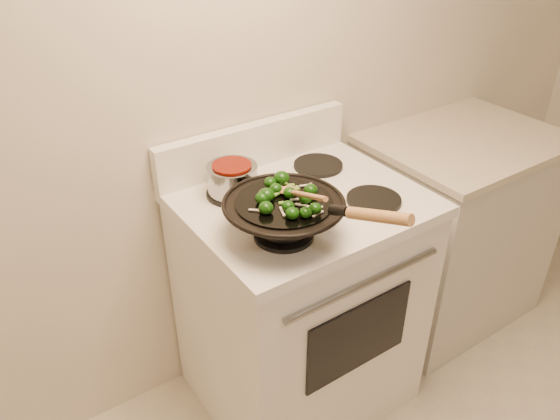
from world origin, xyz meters
TOP-DOWN VIEW (x-y plane):
  - stove at (-0.23, 1.17)m, footprint 0.78×0.67m
  - counter_unit at (0.65, 1.20)m, footprint 0.80×0.62m
  - wok at (-0.41, 1.02)m, footprint 0.36×0.59m
  - stirfry at (-0.41, 1.02)m, footprint 0.24×0.23m
  - wooden_spoon at (-0.39, 0.99)m, footprint 0.08×0.26m
  - saucepan at (-0.41, 1.32)m, footprint 0.17×0.27m

SIDE VIEW (x-z plane):
  - counter_unit at x=0.65m, z-range 0.00..0.91m
  - stove at x=-0.23m, z-range -0.07..1.01m
  - saucepan at x=-0.41m, z-range 0.93..1.03m
  - wok at x=-0.41m, z-range 0.87..1.12m
  - stirfry at x=-0.41m, z-range 1.04..1.08m
  - wooden_spoon at x=-0.39m, z-range 1.02..1.13m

